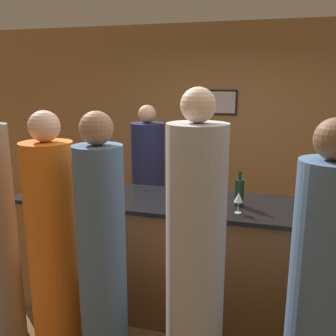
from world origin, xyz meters
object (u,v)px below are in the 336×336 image
Objects in this scene: guest_0 at (195,261)px; guest_1 at (320,288)px; wine_bottle_0 at (239,192)px; guest_2 at (53,246)px; guest_4 at (102,256)px; bartender at (148,191)px.

guest_1 is (0.74, 0.00, -0.07)m from guest_0.
guest_1 is 1.03m from wine_bottle_0.
guest_2 is (-1.08, 0.10, -0.08)m from guest_0.
guest_4 is at bearing -11.09° from guest_2.
bartender is at bearing 140.71° from wine_bottle_0.
wine_bottle_0 is at bearing 43.82° from guest_4.
guest_0 is 1.08× the size of guest_1.
guest_0 is 1.09m from guest_2.
guest_0 is at bearing -5.19° from guest_2.
guest_0 reaches higher than bartender.
guest_1 reaches higher than wine_bottle_0.
bartender is 0.96× the size of guest_1.
bartender is 0.89× the size of guest_0.
guest_0 reaches higher than guest_2.
guest_0 is 0.87m from wine_bottle_0.
bartender is 1.62m from guest_2.
guest_4 is at bearing 179.45° from guest_1.
guest_4 is at bearing 178.79° from guest_0.
guest_1 is 1.83m from guest_2.
guest_2 is (-1.82, 0.10, -0.01)m from guest_1.
guest_4 is (-0.65, 0.01, -0.06)m from guest_0.
guest_2 is 1.50m from wine_bottle_0.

